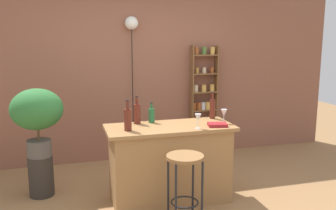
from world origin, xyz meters
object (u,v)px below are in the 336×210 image
Objects in this scene: bottle_sauce_amber at (212,108)px; wine_glass_center at (198,118)px; plant_stool at (41,176)px; bottle_olive_oil at (128,119)px; cookbook at (217,125)px; bar_stool at (185,173)px; bottle_soda_blue at (152,115)px; pendant_globe_light at (132,26)px; potted_plant at (37,113)px; bottle_vinegar at (137,113)px; spice_shelf at (204,99)px; wine_glass_left at (224,113)px.

wine_glass_center is (-0.34, -0.42, -0.01)m from bottle_sauce_amber.
bottle_olive_oil is (0.96, -0.62, 0.77)m from plant_stool.
bar_stool is at bearing -128.53° from cookbook.
bottle_soda_blue is at bearing 135.81° from wine_glass_center.
pendant_globe_light reaches higher than plant_stool.
plant_stool is at bearing 165.98° from bottle_soda_blue.
pendant_globe_light is (-0.65, 1.70, 1.12)m from cookbook.
potted_plant reaches higher than bottle_sauce_amber.
bottle_vinegar is 0.18m from bottle_soda_blue.
cookbook is (1.00, -0.08, -0.11)m from bottle_olive_oil.
bottle_olive_oil is at bearing -164.60° from bottle_sauce_amber.
pendant_globe_light is at bearing 88.99° from bottle_soda_blue.
bottle_soda_blue is 0.77m from bottle_sauce_amber.
spice_shelf is 2.63m from potted_plant.
bar_stool reaches higher than plant_stool.
plant_stool is at bearing 172.74° from cookbook.
pendant_globe_light is at bearing 103.05° from wine_glass_center.
bottle_olive_oil is at bearing 133.37° from bar_stool.
pendant_globe_light reaches higher than bar_stool.
bar_stool is at bearing -127.43° from bottle_sauce_amber.
bottle_soda_blue is at bearing 3.04° from bottle_vinegar.
bar_stool is at bearing -79.51° from bottle_soda_blue.
bottle_soda_blue is at bearing -131.90° from spice_shelf.
bottle_sauce_amber is 1.59× the size of cookbook.
bottle_soda_blue is at bearing 162.98° from cookbook.
bottle_sauce_amber reaches higher than cookbook.
bottle_olive_oil is at bearing -133.18° from spice_shelf.
bottle_olive_oil reaches higher than bottle_vinegar.
bar_stool is 0.66m from wine_glass_center.
spice_shelf is at bearing 86.31° from cookbook.
pendant_globe_light reaches higher than wine_glass_left.
wine_glass_left is at bearing -17.99° from bottle_soda_blue.
potted_plant is at bearing 153.43° from plant_stool.
pendant_globe_light reaches higher than bottle_vinegar.
pendant_globe_light reaches higher than wine_glass_center.
pendant_globe_light is (0.20, 1.33, 1.02)m from bottle_vinegar.
bottle_sauce_amber reaches higher than bottle_vinegar.
plant_stool is (-1.44, 1.13, -0.31)m from bar_stool.
wine_glass_left is at bearing -83.00° from bottle_sauce_amber.
bottle_sauce_amber reaches higher than wine_glass_center.
bottle_vinegar is 0.33m from bottle_olive_oil.
potted_plant reaches higher than plant_stool.
potted_plant is 2.09m from cookbook.
spice_shelf is 5.33× the size of bottle_vinegar.
bottle_soda_blue is 0.59m from wine_glass_center.
potted_plant is at bearing 163.46° from bottle_vinegar.
bar_stool is at bearing -125.31° from wine_glass_center.
bottle_vinegar is at bearing 168.79° from cookbook.
potted_plant is 1.14m from bottle_olive_oil.
potted_plant is 1.94m from pendant_globe_light.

